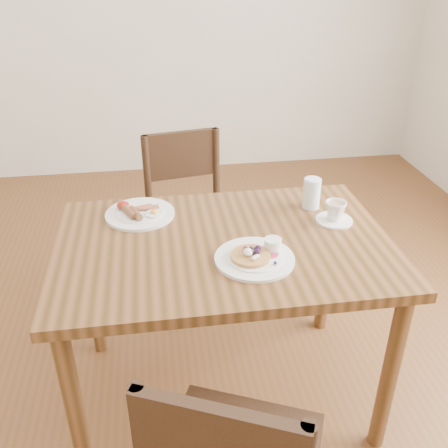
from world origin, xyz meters
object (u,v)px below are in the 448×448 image
chair_far (190,214)px  breakfast_plate (139,213)px  dining_table (224,264)px  pancake_plate (256,256)px  teacup_saucer (335,213)px  water_glass (312,193)px

chair_far → breakfast_plate: chair_far is taller
dining_table → pancake_plate: 0.20m
pancake_plate → breakfast_plate: pancake_plate is taller
pancake_plate → teacup_saucer: bearing=31.8°
breakfast_plate → water_glass: size_ratio=2.20×
pancake_plate → water_glass: 0.46m
dining_table → pancake_plate: pancake_plate is taller
chair_far → water_glass: (0.45, -0.50, 0.32)m
dining_table → pancake_plate: bearing=-57.3°
breakfast_plate → water_glass: bearing=-2.5°
dining_table → teacup_saucer: teacup_saucer is taller
water_glass → pancake_plate: bearing=-130.7°
dining_table → pancake_plate: size_ratio=4.44×
pancake_plate → teacup_saucer: 0.42m
chair_far → water_glass: chair_far is taller
dining_table → breakfast_plate: bearing=141.2°
pancake_plate → water_glass: bearing=49.3°
dining_table → water_glass: bearing=28.7°
chair_far → teacup_saucer: chair_far is taller
teacup_saucer → breakfast_plate: bearing=167.9°
pancake_plate → breakfast_plate: 0.54m
teacup_saucer → water_glass: bearing=113.0°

